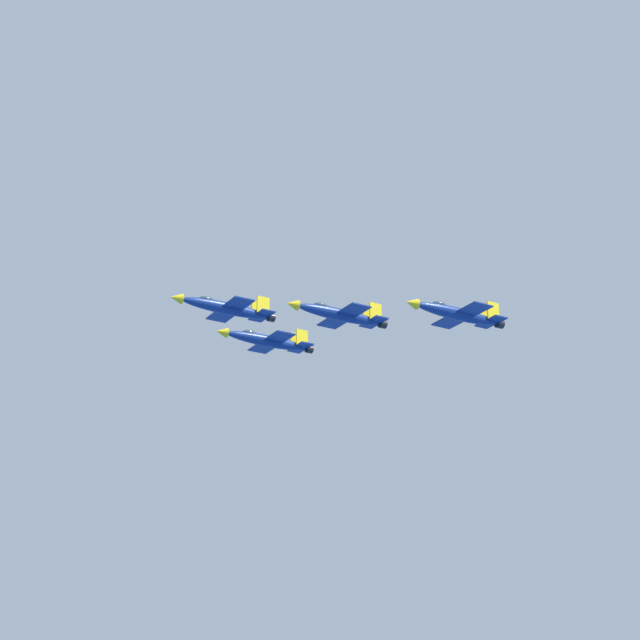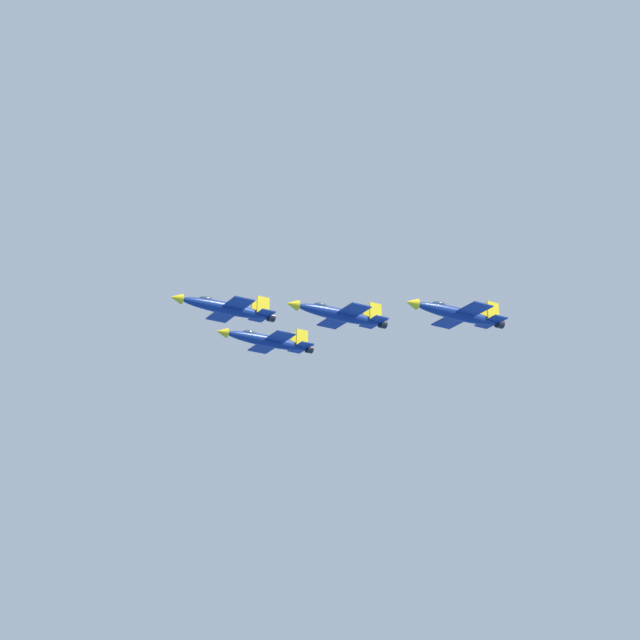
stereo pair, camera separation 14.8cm
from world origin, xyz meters
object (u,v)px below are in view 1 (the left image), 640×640
jet_lead (226,308)px  jet_left_wingman (339,314)px  jet_right_wingman (267,340)px  jet_left_outer (457,313)px

jet_lead → jet_left_wingman: jet_lead is taller
jet_lead → jet_left_wingman: bearing=140.6°
jet_lead → jet_left_wingman: 16.30m
jet_right_wingman → jet_left_outer: size_ratio=1.01×
jet_left_wingman → jet_right_wingman: (-10.09, -18.36, 2.81)m
jet_left_outer → jet_right_wingman: bearing=-68.6°
jet_lead → jet_left_wingman: (-5.76, 15.12, -2.03)m
jet_right_wingman → jet_left_outer: jet_right_wingman is taller
jet_left_wingman → jet_lead: bearing=-39.9°
jet_right_wingman → jet_left_outer: 33.97m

